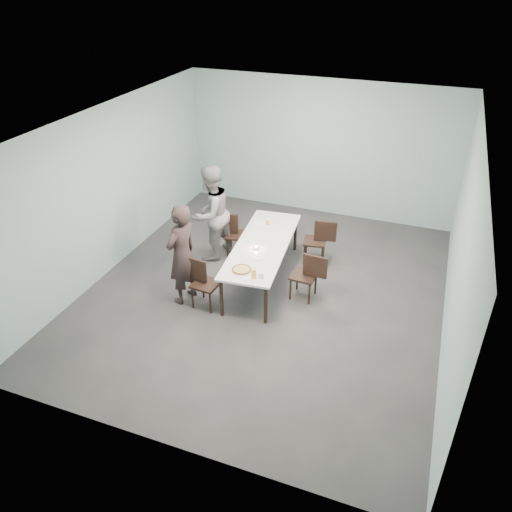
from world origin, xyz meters
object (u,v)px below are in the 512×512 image
(beer_glass, at_px, (254,274))
(water_tumbler, at_px, (261,275))
(table, at_px, (262,247))
(pizza, at_px, (242,270))
(chair_far_right, at_px, (319,238))
(diner_far, at_px, (211,213))
(chair_far_left, at_px, (233,231))
(amber_tumbler, at_px, (268,222))
(diner_near, at_px, (182,255))
(chair_near_right, at_px, (308,273))
(chair_near_left, at_px, (202,279))
(side_plate, at_px, (259,258))
(tealight, at_px, (256,248))

(beer_glass, distance_m, water_tumbler, 0.12)
(table, xyz_separation_m, pizza, (-0.02, -0.94, 0.08))
(chair_far_right, distance_m, diner_far, 2.11)
(chair_far_left, distance_m, water_tumbler, 2.10)
(chair_far_right, distance_m, beer_glass, 2.15)
(pizza, xyz_separation_m, amber_tumbler, (-0.14, 1.68, 0.02))
(diner_near, bearing_deg, beer_glass, 102.86)
(chair_far_left, height_order, water_tumbler, chair_far_left)
(chair_near_right, xyz_separation_m, diner_near, (-1.97, -0.77, 0.39))
(chair_near_left, distance_m, pizza, 0.74)
(diner_near, height_order, side_plate, diner_near)
(table, distance_m, diner_far, 1.30)
(chair_far_right, distance_m, pizza, 2.11)
(side_plate, bearing_deg, chair_near_left, -143.49)
(chair_far_right, distance_m, side_plate, 1.64)
(side_plate, relative_size, beer_glass, 1.20)
(beer_glass, xyz_separation_m, water_tumbler, (0.11, 0.04, -0.03))
(chair_near_right, height_order, chair_far_right, same)
(diner_near, xyz_separation_m, amber_tumbler, (0.88, 1.77, -0.10))
(side_plate, height_order, amber_tumbler, amber_tumbler)
(pizza, bearing_deg, table, 89.05)
(table, xyz_separation_m, water_tumbler, (0.35, -1.03, 0.10))
(table, relative_size, chair_near_left, 3.07)
(table, distance_m, diner_near, 1.48)
(diner_far, relative_size, pizza, 5.51)
(diner_far, bearing_deg, side_plate, 72.46)
(diner_near, xyz_separation_m, pizza, (1.02, 0.10, -0.12))
(chair_far_left, relative_size, chair_near_right, 1.00)
(table, distance_m, water_tumbler, 1.09)
(beer_glass, xyz_separation_m, tealight, (-0.28, 0.86, -0.05))
(tealight, bearing_deg, chair_near_right, -3.09)
(water_tumbler, xyz_separation_m, amber_tumbler, (-0.51, 1.76, -0.01))
(beer_glass, bearing_deg, amber_tumbler, 102.56)
(chair_far_left, xyz_separation_m, chair_far_right, (1.64, 0.31, 0.00))
(diner_far, bearing_deg, beer_glass, 61.24)
(table, height_order, chair_near_right, chair_near_right)
(tealight, bearing_deg, table, 79.84)
(chair_near_right, height_order, side_plate, chair_near_right)
(pizza, height_order, tealight, tealight)
(table, bearing_deg, chair_far_right, 51.04)
(pizza, bearing_deg, water_tumbler, -13.42)
(diner_near, height_order, diner_far, diner_far)
(pizza, height_order, water_tumbler, water_tumbler)
(pizza, bearing_deg, chair_far_left, 117.27)
(chair_far_left, bearing_deg, diner_far, -158.17)
(amber_tumbler, bearing_deg, tealight, -82.72)
(diner_near, height_order, tealight, diner_near)
(beer_glass, relative_size, water_tumbler, 1.67)
(chair_far_left, bearing_deg, amber_tumbler, -5.66)
(chair_far_right, bearing_deg, amber_tumbler, 6.12)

